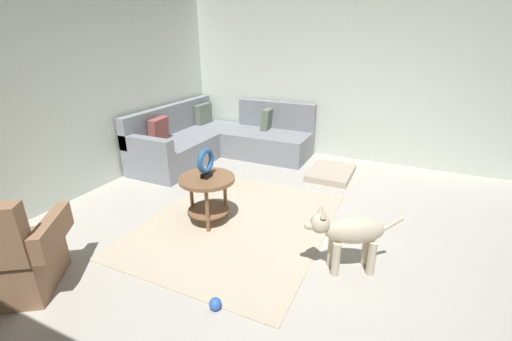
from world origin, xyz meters
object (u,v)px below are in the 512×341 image
at_px(sectional_couch, 218,141).
at_px(dog_toy_ball, 215,304).
at_px(armchair, 7,258).
at_px(dog_bed_mat, 331,173).
at_px(side_table, 207,188).
at_px(torus_sculpture, 206,162).
at_px(dog, 349,233).

height_order(sectional_couch, dog_toy_ball, sectional_couch).
height_order(armchair, dog_bed_mat, armchair).
bearing_deg(dog_bed_mat, sectional_couch, 89.64).
height_order(side_table, torus_sculpture, torus_sculpture).
height_order(dog_bed_mat, dog, dog).
distance_m(side_table, torus_sculpture, 0.29).
relative_size(sectional_couch, armchair, 2.25).
bearing_deg(sectional_couch, dog_toy_ball, -149.76).
xyz_separation_m(sectional_couch, dog, (-2.11, -2.56, 0.09)).
xyz_separation_m(torus_sculpture, dog_bed_mat, (1.91, -0.92, -0.67)).
relative_size(side_table, dog_toy_ball, 6.16).
xyz_separation_m(armchair, dog_toy_ball, (0.52, -1.57, -0.27)).
bearing_deg(dog, dog_bed_mat, -11.09).
height_order(torus_sculpture, dog_toy_ball, torus_sculpture).
bearing_deg(torus_sculpture, armchair, 152.87).
relative_size(armchair, dog_bed_mat, 1.25).
height_order(side_table, dog, dog).
height_order(sectional_couch, dog_bed_mat, sectional_couch).
bearing_deg(armchair, dog_toy_ball, -15.67).
relative_size(side_table, dog_bed_mat, 0.75).
xyz_separation_m(armchair, side_table, (1.61, -0.82, 0.09)).
bearing_deg(dog, torus_sculpture, 55.21).
distance_m(sectional_couch, side_table, 2.17).
height_order(torus_sculpture, dog_bed_mat, torus_sculpture).
xyz_separation_m(side_table, torus_sculpture, (-0.00, -0.00, 0.29)).
xyz_separation_m(dog_bed_mat, dog_toy_ball, (-3.00, 0.18, 0.00)).
bearing_deg(dog_bed_mat, side_table, 154.12).
distance_m(sectional_couch, dog, 3.32).
bearing_deg(torus_sculpture, dog_toy_ball, -145.73).
bearing_deg(torus_sculpture, dog_bed_mat, -25.88).
xyz_separation_m(sectional_couch, armchair, (-3.53, -0.19, 0.03)).
relative_size(sectional_couch, dog_toy_ball, 23.09).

